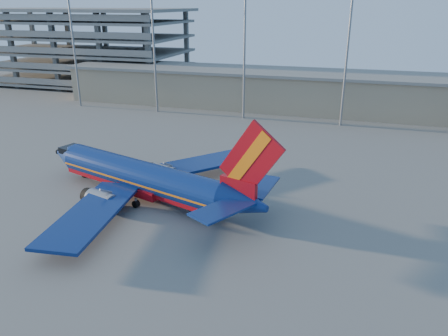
# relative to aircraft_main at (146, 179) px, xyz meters

# --- Properties ---
(ground) EXTENTS (220.00, 220.00, 0.00)m
(ground) POSITION_rel_aircraft_main_xyz_m (6.05, -3.10, -2.63)
(ground) COLOR slate
(ground) RESTS_ON ground
(terminal_building) EXTENTS (122.00, 16.00, 8.50)m
(terminal_building) POSITION_rel_aircraft_main_xyz_m (16.05, 54.90, 1.69)
(terminal_building) COLOR gray
(terminal_building) RESTS_ON ground
(parking_garage) EXTENTS (62.00, 32.00, 21.40)m
(parking_garage) POSITION_rel_aircraft_main_xyz_m (-55.95, 70.95, 9.10)
(parking_garage) COLOR slate
(parking_garage) RESTS_ON ground
(light_mast_row) EXTENTS (101.60, 1.60, 28.65)m
(light_mast_row) POSITION_rel_aircraft_main_xyz_m (11.05, 42.90, 14.92)
(light_mast_row) COLOR gray
(light_mast_row) RESTS_ON ground
(aircraft_main) EXTENTS (35.28, 33.40, 12.31)m
(aircraft_main) POSITION_rel_aircraft_main_xyz_m (0.00, 0.00, 0.00)
(aircraft_main) COLOR navy
(aircraft_main) RESTS_ON ground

